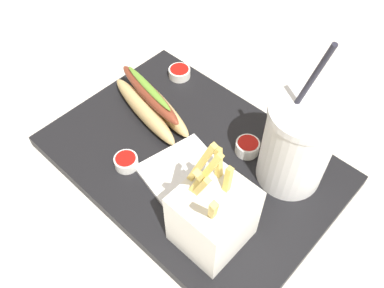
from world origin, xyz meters
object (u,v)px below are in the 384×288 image
hot_dog_1 (150,104)px  ketchup_cup_2 (126,161)px  ketchup_cup_1 (247,147)px  fries_basket (213,216)px  soda_cup (297,145)px  napkin_stack (184,174)px  ketchup_cup_3 (179,72)px

hot_dog_1 → ketchup_cup_2: 0.11m
ketchup_cup_1 → fries_basket: bearing=110.4°
soda_cup → napkin_stack: bearing=43.7°
ketchup_cup_3 → napkin_stack: bearing=136.1°
fries_basket → ketchup_cup_1: 0.16m
soda_cup → ketchup_cup_2: (0.19, 0.15, -0.06)m
hot_dog_1 → soda_cup: bearing=-166.9°
fries_basket → ketchup_cup_3: bearing=-38.1°
ketchup_cup_1 → ketchup_cup_3: 0.20m
ketchup_cup_2 → soda_cup: bearing=-140.7°
ketchup_cup_2 → hot_dog_1: bearing=-63.3°
ketchup_cup_1 → hot_dog_1: bearing=16.0°
soda_cup → napkin_stack: (0.11, 0.11, -0.07)m
ketchup_cup_2 → ketchup_cup_3: bearing=-67.7°
fries_basket → ketchup_cup_1: (0.05, -0.14, -0.04)m
soda_cup → ketchup_cup_2: bearing=39.3°
ketchup_cup_3 → napkin_stack: 0.22m
soda_cup → napkin_stack: size_ratio=2.19×
fries_basket → hot_dog_1: (0.22, -0.10, -0.03)m
soda_cup → ketchup_cup_3: size_ratio=6.18×
soda_cup → ketchup_cup_1: (0.07, 0.01, -0.06)m
ketchup_cup_2 → ketchup_cup_3: size_ratio=0.92×
fries_basket → napkin_stack: size_ratio=1.63×
soda_cup → hot_dog_1: size_ratio=1.33×
soda_cup → fries_basket: (0.02, 0.15, -0.02)m
hot_dog_1 → napkin_stack: hot_dog_1 is taller
napkin_stack → ketchup_cup_3: bearing=-43.9°
fries_basket → ketchup_cup_3: size_ratio=4.60×
fries_basket → ketchup_cup_1: fries_basket is taller
fries_basket → hot_dog_1: bearing=-23.8°
ketchup_cup_1 → ketchup_cup_3: (0.20, -0.05, -0.00)m
ketchup_cup_3 → ketchup_cup_1: bearing=165.0°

